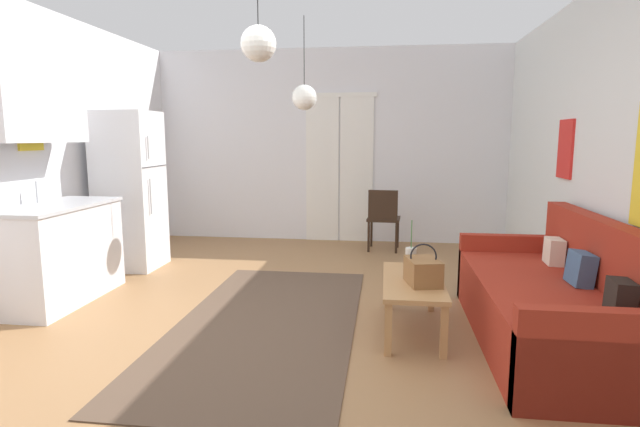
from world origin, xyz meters
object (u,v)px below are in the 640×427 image
Objects in this scene: coffee_table at (413,286)px; refrigerator at (130,191)px; couch at (556,305)px; bamboo_vase at (411,261)px; pendant_lamp_far at (304,97)px; pendant_lamp_near at (258,44)px; handbag at (423,271)px; accent_chair at (383,216)px.

refrigerator reaches higher than coffee_table.
couch reaches higher than bamboo_vase.
pendant_lamp_far is at bearing -0.48° from refrigerator.
couch is at bearing -6.40° from coffee_table.
pendant_lamp_near is 0.76× the size of pendant_lamp_far.
couch reaches higher than handbag.
accent_chair is (-0.31, 2.87, -0.04)m from handbag.
refrigerator is 2.27m from pendant_lamp_far.
couch is 2.92× the size of pendant_lamp_near.
bamboo_vase is at bearing 99.37° from accent_chair.
handbag is at bearing 100.58° from accent_chair.
bamboo_vase is 2.26m from pendant_lamp_far.
couch is 2.58× the size of accent_chair.
refrigerator is at bearing 179.52° from pendant_lamp_far.
coffee_table is 1.08× the size of pendant_lamp_far.
bamboo_vase is 1.28× the size of handbag.
refrigerator is 2.45× the size of pendant_lamp_near.
coffee_table is 3.52m from refrigerator.
pendant_lamp_far is (-1.09, 1.53, 1.56)m from coffee_table.
refrigerator is (-3.12, 1.54, 0.54)m from coffee_table.
handbag is 0.42× the size of accent_chair.
coffee_table is at bearing -54.41° from pendant_lamp_far.
accent_chair is at bearing 113.81° from couch.
pendant_lamp_near is at bearing 78.57° from accent_chair.
pendant_lamp_near is (-1.18, -0.19, 1.62)m from handbag.
refrigerator reaches higher than bamboo_vase.
couch is 3.13m from pendant_lamp_far.
pendant_lamp_far reaches higher than handbag.
coffee_table is at bearing -81.33° from bamboo_vase.
bamboo_vase reaches higher than handbag.
coffee_table is 2.12m from pendant_lamp_near.
coffee_table is at bearing 15.12° from pendant_lamp_near.
refrigerator is at bearing 153.66° from coffee_table.
handbag is (0.06, -0.11, 0.15)m from coffee_table.
pendant_lamp_far reaches higher than couch.
refrigerator is 1.87× the size of pendant_lamp_far.
accent_chair reaches higher than coffee_table.
handbag is 0.19× the size of refrigerator.
handbag is at bearing -54.81° from pendant_lamp_far.
handbag is (0.08, -0.22, -0.02)m from bamboo_vase.
accent_chair is at bearing 95.06° from coffee_table.
couch is 1.09m from bamboo_vase.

